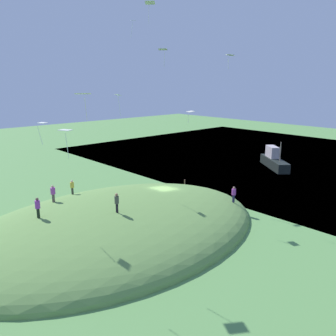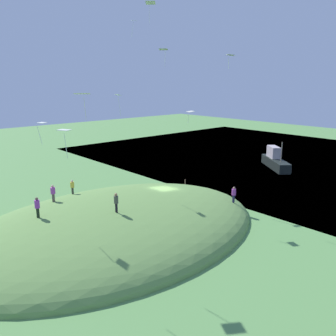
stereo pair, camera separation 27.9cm
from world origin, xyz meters
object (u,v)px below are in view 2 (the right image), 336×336
kite_1 (134,22)px  kite_6 (64,132)px  kite_4 (230,55)px  kite_7 (82,95)px  kite_5 (190,112)px  mooring_post (185,185)px  person_watching_kites (53,191)px  kite_0 (150,4)px  person_walking_path (234,193)px  kite_3 (42,125)px  kite_9 (118,97)px  person_with_child (37,205)px  person_near_shore (72,185)px  person_on_hilltop (116,200)px  boat_on_lake (275,161)px  kite_8 (163,50)px

kite_1 → kite_6: bearing=41.8°
kite_4 → kite_1: bearing=-78.4°
kite_1 → kite_7: 21.97m
kite_5 → kite_6: 15.09m
kite_1 → mooring_post: 21.22m
person_watching_kites → mooring_post: size_ratio=1.21×
kite_0 → kite_1: size_ratio=1.16×
mooring_post → person_walking_path: bearing=79.1°
mooring_post → kite_6: bearing=23.0°
person_walking_path → mooring_post: person_walking_path is taller
kite_3 → kite_7: kite_7 is taller
kite_0 → kite_9: kite_0 is taller
person_with_child → person_near_shore: size_ratio=1.14×
person_watching_kites → person_on_hilltop: bearing=-99.9°
person_walking_path → kite_0: (1.21, -11.76, 19.59)m
person_on_hilltop → kite_7: (2.83, 0.37, 8.91)m
kite_7 → person_on_hilltop: bearing=-172.5°
kite_3 → person_watching_kites: bearing=-118.4°
kite_5 → kite_7: (12.19, 0.84, 2.00)m
kite_0 → kite_9: size_ratio=1.06×
kite_7 → kite_0: bearing=-147.0°
kite_0 → person_with_child: bearing=16.2°
person_with_child → kite_0: bearing=-97.7°
kite_3 → kite_7: bearing=113.8°
person_on_hilltop → person_near_shore: person_on_hilltop is taller
boat_on_lake → kite_3: bearing=130.7°
kite_1 → person_with_child: bearing=28.2°
kite_1 → kite_9: 12.96m
person_watching_kites → kite_0: kite_0 is taller
person_on_hilltop → person_with_child: person_on_hilltop is taller
mooring_post → person_with_child: bearing=5.5°
kite_4 → kite_8: size_ratio=0.67×
person_near_shore → kite_0: size_ratio=0.68×
person_on_hilltop → kite_5: bearing=-92.4°
person_near_shore → kite_3: kite_3 is taller
kite_0 → kite_1: (-1.08, -4.62, -1.31)m
person_watching_kites → kite_9: kite_9 is taller
person_with_child → kite_4: bearing=-124.5°
mooring_post → person_on_hilltop: bearing=22.4°
boat_on_lake → kite_3: size_ratio=4.31×
kite_5 → kite_7: 12.38m
person_on_hilltop → kite_9: kite_9 is taller
kite_1 → kite_7: bearing=42.3°
kite_0 → boat_on_lake: bearing=169.8°
boat_on_lake → kite_5: (23.83, 4.32, 9.28)m
person_with_child → kite_9: kite_9 is taller
kite_7 → kite_8: bearing=-148.6°
kite_0 → kite_8: kite_0 is taller
kite_0 → kite_8: size_ratio=1.07×
kite_6 → kite_7: kite_7 is taller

